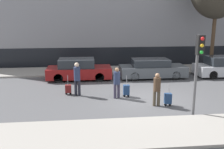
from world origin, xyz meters
name	(u,v)px	position (x,y,z in m)	size (l,w,h in m)	color
ground_plane	(146,100)	(0.00, 0.00, 0.00)	(80.00, 80.00, 0.00)	#4C4C4F
sidewalk_near	(171,131)	(0.00, -3.75, 0.06)	(28.00, 2.50, 0.12)	gray
sidewalk_far	(125,70)	(0.00, 7.00, 0.06)	(28.00, 3.00, 0.12)	gray
parked_car_0	(79,70)	(-3.57, 4.65, 0.66)	(4.29, 1.73, 1.42)	maroon
parked_car_1	(152,69)	(1.50, 4.58, 0.63)	(4.55, 1.74, 1.32)	#4C5156
pedestrian_left	(77,77)	(-3.55, 1.08, 1.04)	(0.34, 0.34, 1.81)	#23232D
trolley_left	(68,89)	(-4.06, 1.29, 0.33)	(0.34, 0.29, 1.09)	maroon
pedestrian_center	(117,81)	(-1.49, 0.42, 0.92)	(0.34, 0.34, 1.63)	#383347
trolley_center	(126,90)	(-0.96, 0.57, 0.38)	(0.34, 0.29, 1.19)	navy
pedestrian_right	(157,88)	(0.25, -0.94, 0.90)	(0.35, 0.34, 1.60)	#4C4233
trolley_right	(168,98)	(0.80, -0.99, 0.36)	(0.34, 0.29, 1.15)	navy
traffic_light	(198,59)	(1.51, -2.36, 2.48)	(0.28, 0.47, 3.47)	#515154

